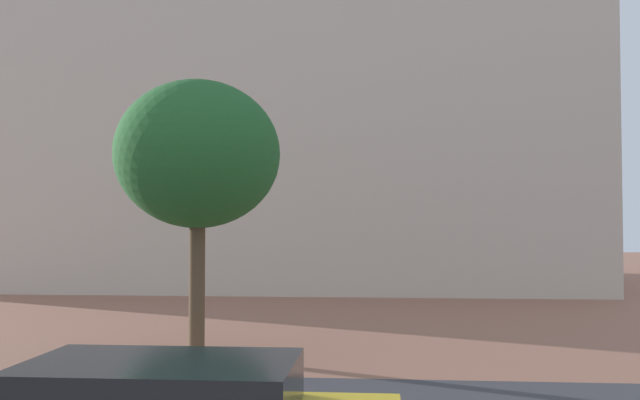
% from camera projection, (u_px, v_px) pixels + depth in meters
% --- Properties ---
extents(landmark_building, '(27.33, 16.02, 32.32)m').
position_uv_depth(landmark_building, '(278.00, 69.00, 33.99)').
color(landmark_building, beige).
rests_on(landmark_building, ground_plane).
extents(tree_curb_far, '(3.36, 3.36, 5.62)m').
position_uv_depth(tree_curb_far, '(198.00, 155.00, 14.27)').
color(tree_curb_far, brown).
rests_on(tree_curb_far, ground_plane).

